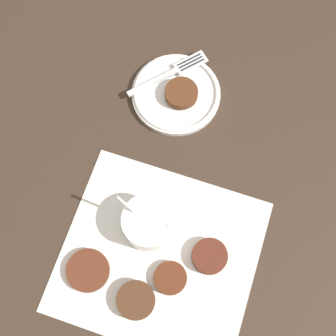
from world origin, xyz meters
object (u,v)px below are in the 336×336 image
sauce_bowl (149,223)px  fritter_on_plate (181,93)px  serving_plate (176,94)px  fork (176,70)px

sauce_bowl → fritter_on_plate: 0.27m
sauce_bowl → fritter_on_plate: sauce_bowl is taller
sauce_bowl → serving_plate: 0.28m
serving_plate → fritter_on_plate: size_ratio=2.71×
fork → sauce_bowl: bearing=-81.2°
serving_plate → sauce_bowl: bearing=-82.9°
fritter_on_plate → sauce_bowl: bearing=-85.3°
serving_plate → fork: (-0.01, 0.04, 0.01)m
sauce_bowl → fritter_on_plate: (-0.02, 0.27, -0.00)m
sauce_bowl → fritter_on_plate: bearing=94.7°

